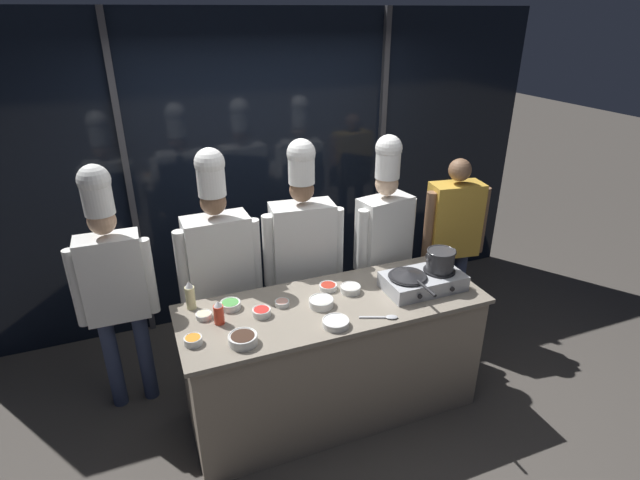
{
  "coord_description": "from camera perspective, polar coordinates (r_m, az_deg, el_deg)",
  "views": [
    {
      "loc": [
        -1.13,
        -2.59,
        2.67
      ],
      "look_at": [
        0.0,
        0.25,
        1.25
      ],
      "focal_mm": 28.0,
      "sensor_mm": 36.0,
      "label": 1
    }
  ],
  "objects": [
    {
      "name": "chef_pastry",
      "position": [
        4.0,
        7.33,
        0.77
      ],
      "size": [
        0.55,
        0.3,
        1.84
      ],
      "rotation": [
        0.0,
        0.0,
        3.33
      ],
      "color": "#4C4C51",
      "rests_on": "ground_plane"
    },
    {
      "name": "squeeze_bottle_chili",
      "position": [
        3.15,
        -11.5,
        -8.16
      ],
      "size": [
        0.06,
        0.06,
        0.16
      ],
      "color": "red",
      "rests_on": "demo_counter"
    },
    {
      "name": "frying_pan",
      "position": [
        3.43,
        10.05,
        -3.86
      ],
      "size": [
        0.27,
        0.46,
        0.04
      ],
      "color": "#232326",
      "rests_on": "portable_stove"
    },
    {
      "name": "serving_spoon_slotted",
      "position": [
        3.2,
        7.59,
        -8.73
      ],
      "size": [
        0.24,
        0.12,
        0.02
      ],
      "color": "#B2B5BA",
      "rests_on": "demo_counter"
    },
    {
      "name": "prep_bowl_soy_glaze",
      "position": [
        2.97,
        -8.8,
        -11.08
      ],
      "size": [
        0.17,
        0.17,
        0.06
      ],
      "color": "white",
      "rests_on": "demo_counter"
    },
    {
      "name": "prep_bowl_bell_pepper",
      "position": [
        3.21,
        -6.69,
        -8.14
      ],
      "size": [
        0.12,
        0.12,
        0.05
      ],
      "color": "white",
      "rests_on": "demo_counter"
    },
    {
      "name": "ground_plane",
      "position": [
        3.89,
        1.44,
        -18.54
      ],
      "size": [
        24.0,
        24.0,
        0.0
      ],
      "primitive_type": "plane",
      "color": "#47423D"
    },
    {
      "name": "prep_bowl_carrots",
      "position": [
        3.03,
        -14.31,
        -11.01
      ],
      "size": [
        0.11,
        0.11,
        0.05
      ],
      "color": "white",
      "rests_on": "demo_counter"
    },
    {
      "name": "prep_bowl_bean_sprouts",
      "position": [
        3.28,
        0.14,
        -7.09
      ],
      "size": [
        0.16,
        0.16,
        0.05
      ],
      "color": "white",
      "rests_on": "demo_counter"
    },
    {
      "name": "prep_bowl_noodles",
      "position": [
        3.25,
        -13.15,
        -8.36
      ],
      "size": [
        0.1,
        0.1,
        0.04
      ],
      "color": "white",
      "rests_on": "demo_counter"
    },
    {
      "name": "demo_counter",
      "position": [
        3.59,
        1.51,
        -13.28
      ],
      "size": [
        2.05,
        0.73,
        0.9
      ],
      "color": "gray",
      "rests_on": "ground_plane"
    },
    {
      "name": "person_guest",
      "position": [
        4.34,
        14.91,
        0.88
      ],
      "size": [
        0.56,
        0.28,
        1.6
      ],
      "rotation": [
        0.0,
        0.0,
        3.0
      ],
      "color": "#2D3856",
      "rests_on": "ground_plane"
    },
    {
      "name": "squeeze_bottle_oil",
      "position": [
        3.33,
        -14.62,
        -6.16
      ],
      "size": [
        0.06,
        0.06,
        0.2
      ],
      "color": "beige",
      "rests_on": "demo_counter"
    },
    {
      "name": "prep_bowl_scallions",
      "position": [
        3.31,
        -10.21,
        -7.27
      ],
      "size": [
        0.13,
        0.13,
        0.05
      ],
      "color": "white",
      "rests_on": "demo_counter"
    },
    {
      "name": "prep_bowl_onion",
      "position": [
        3.44,
        3.51,
        -5.55
      ],
      "size": [
        0.14,
        0.14,
        0.05
      ],
      "color": "white",
      "rests_on": "demo_counter"
    },
    {
      "name": "portable_stove",
      "position": [
        3.53,
        11.68,
        -4.6
      ],
      "size": [
        0.55,
        0.33,
        0.12
      ],
      "color": "#B2B5BA",
      "rests_on": "demo_counter"
    },
    {
      "name": "stock_pot",
      "position": [
        3.54,
        13.61,
        -2.21
      ],
      "size": [
        0.22,
        0.2,
        0.15
      ],
      "color": "#333335",
      "rests_on": "portable_stove"
    },
    {
      "name": "prep_bowl_chili_flakes",
      "position": [
        3.47,
        0.94,
        -5.34
      ],
      "size": [
        0.13,
        0.13,
        0.04
      ],
      "color": "white",
      "rests_on": "demo_counter"
    },
    {
      "name": "window_wall_back",
      "position": [
        4.53,
        -6.34,
        7.76
      ],
      "size": [
        5.38,
        0.09,
        2.7
      ],
      "color": "black",
      "rests_on": "ground_plane"
    },
    {
      "name": "chef_line",
      "position": [
        3.79,
        -1.99,
        -0.58
      ],
      "size": [
        0.62,
        0.29,
        1.86
      ],
      "rotation": [
        0.0,
        0.0,
        3.03
      ],
      "color": "#2D3856",
      "rests_on": "ground_plane"
    },
    {
      "name": "prep_bowl_shrimp",
      "position": [
        3.3,
        -4.35,
        -7.16
      ],
      "size": [
        0.1,
        0.1,
        0.03
      ],
      "color": "white",
      "rests_on": "demo_counter"
    },
    {
      "name": "chef_sous",
      "position": [
        3.65,
        -11.5,
        -2.14
      ],
      "size": [
        0.61,
        0.25,
        1.85
      ],
      "rotation": [
        0.0,
        0.0,
        3.17
      ],
      "color": "#232326",
      "rests_on": "ground_plane"
    },
    {
      "name": "chef_head",
      "position": [
        3.6,
        -22.59,
        -3.86
      ],
      "size": [
        0.53,
        0.22,
        1.82
      ],
      "rotation": [
        0.0,
        0.0,
        3.13
      ],
      "color": "#2D3856",
      "rests_on": "ground_plane"
    },
    {
      "name": "prep_bowl_rice",
      "position": [
        3.09,
        1.82,
        -9.38
      ],
      "size": [
        0.17,
        0.17,
        0.04
      ],
      "color": "white",
      "rests_on": "demo_counter"
    }
  ]
}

